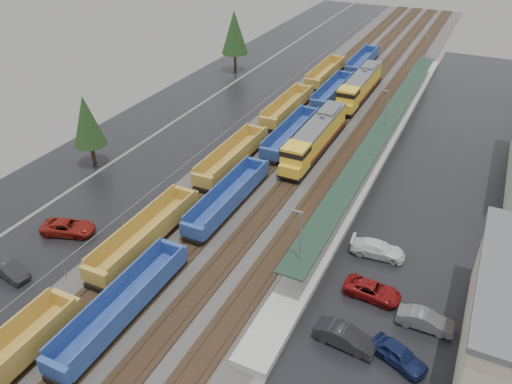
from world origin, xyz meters
The scene contains 20 objects.
ballast_strip centered at (0.00, 60.00, 0.04)m, with size 20.00×160.00×0.08m, color #302D2B.
trackbed centered at (0.00, 60.00, 0.16)m, with size 14.60×160.00×0.22m.
west_parking_lot centered at (-15.00, 60.00, 0.01)m, with size 10.00×160.00×0.02m, color black.
west_road centered at (-25.00, 60.00, 0.01)m, with size 9.00×160.00×0.02m, color black.
east_commuter_lot centered at (19.00, 50.00, 0.01)m, with size 16.00×100.00×0.02m, color black.
station_platform centered at (9.50, 50.01, 0.73)m, with size 3.00×80.00×8.00m.
chainlink_fence centered at (-9.50, 58.44, 1.61)m, with size 0.08×160.04×2.02m.
tree_west_near centered at (-22.00, 30.00, 5.82)m, with size 3.96×3.96×9.00m.
tree_west_far centered at (-23.00, 70.00, 7.12)m, with size 4.84×4.84×11.00m.
locomotive_lead centered at (2.00, 44.40, 2.28)m, with size 2.84×18.73×4.24m.
locomotive_trail centered at (2.00, 65.40, 2.28)m, with size 2.84×18.73×4.24m.
well_string_yellow centered at (-6.00, 28.13, 1.23)m, with size 2.82×104.04×2.50m.
well_string_blue centered at (-2.00, 37.55, 1.19)m, with size 2.69×104.95×2.38m.
parked_car_west_b centered at (-14.43, 10.20, 0.71)m, with size 4.31×1.50×1.42m, color black.
parked_car_west_c centered at (-14.26, 17.35, 0.74)m, with size 5.33×2.46×1.48m, color maroon.
parked_car_east_a centered at (15.02, 15.65, 0.79)m, with size 4.82×1.68×1.59m, color black.
parked_car_east_b centered at (15.59, 21.70, 0.68)m, with size 4.86×2.24×1.35m, color maroon.
parked_car_east_c centered at (14.61, 27.38, 0.74)m, with size 5.12×2.08×1.49m, color silver.
parked_car_east_d centered at (19.10, 15.75, 0.75)m, with size 4.39×1.77×1.50m, color #121B45.
parked_car_east_e centered at (20.24, 20.10, 0.73)m, with size 4.41×1.54×1.45m, color slate.
Camera 1 is at (20.35, -11.02, 30.17)m, focal length 35.00 mm.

